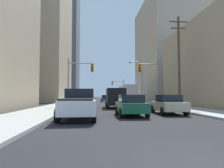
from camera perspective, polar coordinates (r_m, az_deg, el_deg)
The scene contains 18 objects.
ground_plane at distance 5.11m, azimuth 25.87°, elevation -19.59°, with size 400.00×400.00×0.00m, color black.
sidewalk_left at distance 54.44m, azimuth -9.47°, elevation -4.46°, with size 3.94×160.00×0.15m, color #9E9E99.
sidewalk_right at distance 55.07m, azimuth 5.29°, elevation -4.47°, with size 3.94×160.00×0.15m, color #9E9E99.
city_bus at distance 43.10m, azimuth 4.05°, elevation -2.42°, with size 2.79×11.56×3.40m.
pickup_truck_white at distance 13.55m, azimuth -8.92°, elevation -5.31°, with size 2.20×5.46×1.90m.
cargo_van_black at distance 25.15m, azimuth 0.87°, elevation -3.46°, with size 2.16×5.26×2.26m.
sedan_green at distance 15.32m, azimuth 5.07°, elevation -5.67°, with size 1.95×4.21×1.52m.
sedan_beige at distance 17.45m, azimuth 14.79°, elevation -5.26°, with size 1.95×4.23×1.52m.
sedan_red at distance 34.24m, azimuth 5.12°, elevation -4.20°, with size 1.95×4.24×1.52m.
sedan_blue at distance 48.59m, azimuth -1.78°, elevation -3.86°, with size 1.95×4.24×1.52m.
traffic_signal_near_left at distance 26.32m, azimuth -8.72°, elevation 2.53°, with size 3.15×0.44×6.00m.
traffic_signal_near_right at distance 27.15m, azimuth 10.20°, elevation 2.34°, with size 2.83×0.44×6.00m.
traffic_signal_far_right at distance 59.67m, azimuth 1.75°, elevation -0.57°, with size 3.51×0.44×6.00m.
utility_pole_right at distance 26.44m, azimuth 17.44°, elevation 6.28°, with size 2.20×0.28×10.82m.
street_lamp_right at distance 37.45m, azimuth 7.44°, elevation 1.69°, with size 2.42×0.32×7.50m.
building_left_mid_office at distance 56.11m, azimuth -19.78°, elevation 13.68°, with size 15.01×21.75×34.87m, color tan.
building_left_far_tower at distance 98.63m, azimuth -14.19°, elevation 12.00°, with size 17.45×19.60×53.78m, color #4C515B.
building_right_mid_block at distance 58.05m, azimuth 15.67°, elevation 8.30°, with size 14.85×23.34×25.52m, color #B7A893.
Camera 1 is at (-2.45, -4.23, 1.48)m, focal length 34.22 mm.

